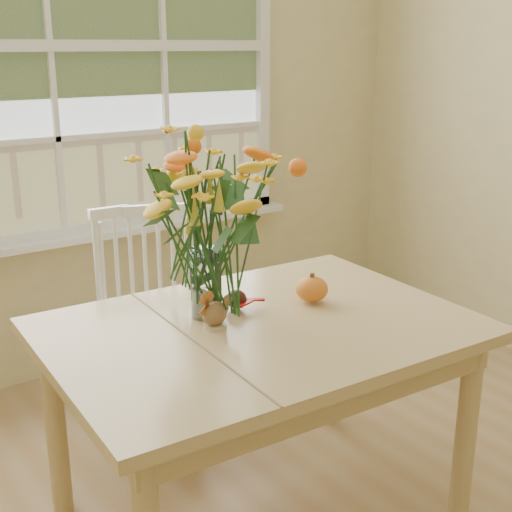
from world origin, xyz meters
TOP-DOWN VIEW (x-y plane):
  - wall_back at (0.00, 2.25)m, footprint 4.00×0.02m
  - window at (0.00, 2.21)m, footprint 2.42×0.12m
  - dining_table at (0.12, 0.82)m, footprint 1.36×1.01m
  - windsor_chair at (0.10, 1.56)m, footprint 0.54×0.53m
  - flower_vase at (0.02, 0.97)m, footprint 0.47×0.47m
  - pumpkin at (0.37, 0.87)m, footprint 0.11×0.11m
  - turkey_figurine at (-0.01, 0.87)m, footprint 0.11×0.09m
  - dark_gourd at (0.13, 0.97)m, footprint 0.13×0.09m

SIDE VIEW (x-z plane):
  - windsor_chair at x=0.10m, z-range 0.06..0.97m
  - dining_table at x=0.12m, z-range 0.26..0.97m
  - dark_gourd at x=0.13m, z-range 0.71..0.77m
  - pumpkin at x=0.37m, z-range 0.71..0.79m
  - turkey_figurine at x=-0.01m, z-range 0.70..0.81m
  - flower_vase at x=0.02m, z-range 0.76..1.33m
  - wall_back at x=0.00m, z-range 0.00..2.70m
  - window at x=0.00m, z-range 0.66..2.40m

